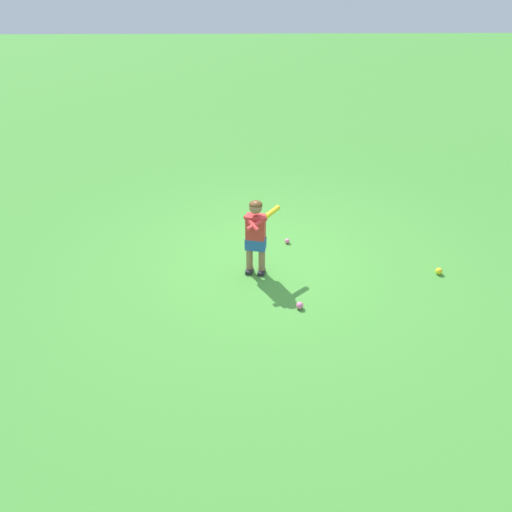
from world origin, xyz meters
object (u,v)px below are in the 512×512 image
(child_batter, at_px, (256,231))
(play_ball_center_lawn, at_px, (287,241))
(play_ball_behind_batter, at_px, (300,305))
(play_ball_near_batter, at_px, (439,271))

(child_batter, relative_size, play_ball_center_lawn, 14.31)
(play_ball_behind_batter, bearing_deg, play_ball_near_batter, -159.66)
(child_batter, relative_size, play_ball_behind_batter, 11.80)
(play_ball_near_batter, height_order, play_ball_center_lawn, play_ball_near_batter)
(child_batter, distance_m, play_ball_near_batter, 2.57)
(play_ball_near_batter, distance_m, play_ball_behind_batter, 2.10)
(play_ball_behind_batter, bearing_deg, child_batter, -57.28)
(play_ball_behind_batter, relative_size, play_ball_center_lawn, 1.21)
(child_batter, height_order, play_ball_near_batter, child_batter)
(play_ball_near_batter, xyz_separation_m, play_ball_behind_batter, (1.97, 0.73, -0.00))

